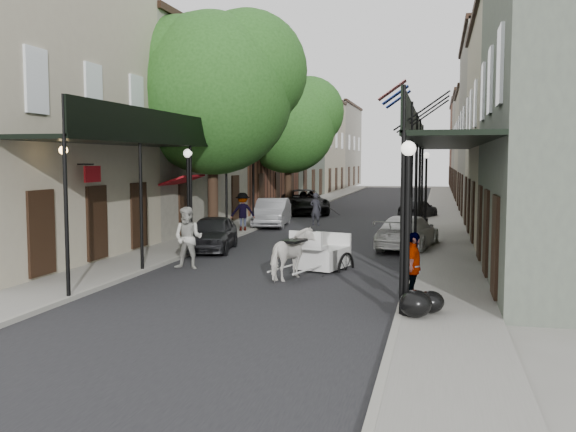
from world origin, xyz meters
The scene contains 24 objects.
ground centered at (0.00, 0.00, 0.00)m, with size 140.00×140.00×0.00m, color gray.
road centered at (0.00, 20.00, 0.01)m, with size 8.00×90.00×0.01m, color black.
sidewalk_left centered at (-5.00, 20.00, 0.06)m, with size 2.20×90.00×0.12m, color gray.
sidewalk_right centered at (5.00, 20.00, 0.06)m, with size 2.20×90.00×0.12m, color gray.
building_row_left centered at (-8.60, 30.00, 5.25)m, with size 5.00×80.00×10.50m, color #A8A086.
building_row_right centered at (8.60, 30.00, 5.25)m, with size 5.00×80.00×10.50m, color gray.
gallery_left centered at (-4.79, 6.98, 4.05)m, with size 2.20×18.05×4.88m.
gallery_right centered at (4.79, 6.98, 4.05)m, with size 2.20×18.05×4.88m.
tree_near centered at (-4.20, 10.18, 6.49)m, with size 7.31×6.80×9.63m.
tree_far centered at (-4.25, 24.18, 5.84)m, with size 6.45×6.00×8.61m.
lamppost_right_near centered at (4.10, -2.00, 2.05)m, with size 0.32×0.32×3.71m.
lamppost_left centered at (-4.10, 6.00, 2.05)m, with size 0.32×0.32×3.71m.
lamppost_right_far centered at (4.10, 18.00, 2.05)m, with size 0.32×0.32×3.71m.
horse centered at (0.69, 1.99, 0.73)m, with size 0.79×1.74×1.47m, color white.
carriage centered at (1.32, 4.19, 0.95)m, with size 1.88×2.42×2.46m.
pedestrian_walking centered at (-2.91, 3.00, 0.98)m, with size 0.95×0.74×1.96m, color #A4A49B.
pedestrian_sidewalk_left centered at (-4.20, 12.93, 1.01)m, with size 1.15×0.66×1.78m, color gray.
pedestrian_sidewalk_right centered at (4.20, -0.68, 0.94)m, with size 0.96×0.40×1.63m, color gray.
car_left_near centered at (-3.56, 7.01, 0.67)m, with size 1.58×3.93×1.34m, color black.
car_left_mid centered at (-3.60, 16.08, 0.72)m, with size 1.53×4.39×1.45m, color #939498.
car_left_far centered at (-3.55, 24.00, 0.78)m, with size 2.58×5.60×1.56m, color black.
car_right_near centered at (3.60, 9.16, 0.66)m, with size 1.84×4.52×1.31m, color silver.
car_right_far centered at (3.60, 22.36, 0.59)m, with size 1.39×3.45×1.18m, color black.
trash_bags centered at (4.42, -2.03, 0.39)m, with size 0.94×1.09×0.58m.
Camera 1 is at (4.73, -15.75, 3.43)m, focal length 40.00 mm.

